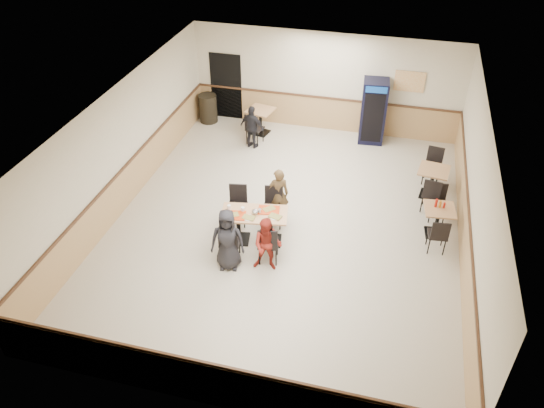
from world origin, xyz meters
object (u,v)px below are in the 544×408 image
(diner_man_opposite, at_px, (278,195))
(side_table_near, at_px, (438,217))
(diner_woman_right, at_px, (267,245))
(back_table, at_px, (260,118))
(lone_diner, at_px, (252,127))
(trash_bin, at_px, (208,108))
(main_table, at_px, (255,222))
(pepsi_cooler, at_px, (373,111))
(side_table_far, at_px, (432,178))
(diner_woman_left, at_px, (228,240))

(diner_man_opposite, xyz_separation_m, side_table_near, (3.66, 0.32, -0.20))
(diner_woman_right, bearing_deg, side_table_near, 26.95)
(diner_woman_right, bearing_deg, back_table, 102.74)
(lone_diner, height_order, trash_bin, lone_diner)
(main_table, distance_m, side_table_near, 4.17)
(main_table, xyz_separation_m, trash_bin, (-3.05, 5.33, -0.08))
(pepsi_cooler, xyz_separation_m, trash_bin, (-5.10, -0.04, -0.50))
(main_table, xyz_separation_m, diner_man_opposite, (0.31, 0.95, 0.17))
(diner_man_opposite, relative_size, side_table_near, 1.83)
(lone_diner, distance_m, pepsi_cooler, 3.54)
(side_table_far, bearing_deg, main_table, -143.43)
(lone_diner, bearing_deg, back_table, -75.16)
(side_table_near, distance_m, pepsi_cooler, 4.55)
(trash_bin, bearing_deg, back_table, -10.96)
(pepsi_cooler, relative_size, trash_bin, 2.12)
(diner_woman_right, relative_size, diner_man_opposite, 0.93)
(diner_woman_left, distance_m, diner_man_opposite, 2.00)
(diner_woman_right, relative_size, side_table_near, 1.71)
(diner_man_opposite, distance_m, back_table, 4.32)
(side_table_near, height_order, pepsi_cooler, pepsi_cooler)
(pepsi_cooler, distance_m, trash_bin, 5.12)
(diner_woman_left, xyz_separation_m, diner_woman_right, (0.82, 0.14, -0.08))
(diner_man_opposite, height_order, back_table, diner_man_opposite)
(pepsi_cooler, bearing_deg, diner_man_opposite, -116.62)
(diner_woman_right, xyz_separation_m, diner_man_opposite, (-0.20, 1.76, 0.05))
(main_table, distance_m, side_table_far, 4.76)
(lone_diner, height_order, side_table_near, lone_diner)
(lone_diner, bearing_deg, main_table, 121.71)
(diner_woman_right, bearing_deg, diner_woman_left, -174.14)
(diner_woman_left, bearing_deg, pepsi_cooler, 57.82)
(diner_woman_left, xyz_separation_m, diner_man_opposite, (0.62, 1.90, -0.04))
(diner_man_opposite, bearing_deg, trash_bin, -73.55)
(side_table_far, bearing_deg, lone_diner, 166.05)
(diner_woman_left, height_order, lone_diner, diner_woman_left)
(diner_woman_left, bearing_deg, main_table, 60.35)
(side_table_near, height_order, trash_bin, trash_bin)
(main_table, relative_size, diner_woman_left, 1.08)
(pepsi_cooler, bearing_deg, main_table, -116.00)
(diner_man_opposite, relative_size, side_table_far, 1.67)
(diner_woman_left, distance_m, lone_diner, 5.13)
(diner_man_opposite, bearing_deg, pepsi_cooler, -132.54)
(diner_woman_left, relative_size, back_table, 1.66)
(pepsi_cooler, bearing_deg, side_table_near, -70.06)
(lone_diner, relative_size, back_table, 1.48)
(back_table, distance_m, trash_bin, 1.84)
(main_table, xyz_separation_m, lone_diner, (-1.24, 4.09, 0.13))
(diner_woman_left, relative_size, side_table_far, 1.76)
(back_table, relative_size, trash_bin, 0.98)
(diner_woman_right, distance_m, lone_diner, 5.20)
(side_table_far, height_order, back_table, back_table)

